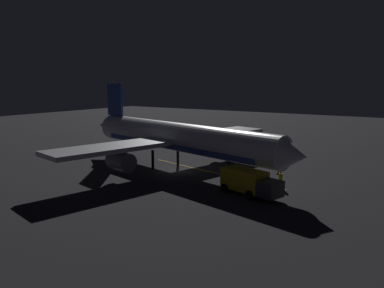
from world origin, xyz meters
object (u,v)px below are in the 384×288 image
traffic_cone_near_right (252,180)px  baggage_truck (249,183)px  airliner (175,138)px  traffic_cone_near_left (278,172)px  ground_crew_worker (281,179)px  catering_truck (247,150)px

traffic_cone_near_right → baggage_truck: bearing=21.4°
airliner → baggage_truck: 13.71m
traffic_cone_near_left → traffic_cone_near_right: same height
ground_crew_worker → catering_truck: bearing=-141.5°
baggage_truck → ground_crew_worker: 4.66m
baggage_truck → catering_truck: bearing=-153.9°
catering_truck → traffic_cone_near_left: (6.79, 7.40, -0.93)m
baggage_truck → catering_truck: (-16.59, -8.13, -0.10)m
catering_truck → airliner: bearing=-20.5°
catering_truck → baggage_truck: bearing=26.1°
baggage_truck → airliner: bearing=-112.1°
ground_crew_worker → traffic_cone_near_left: (-5.43, -2.31, -0.64)m
traffic_cone_near_left → traffic_cone_near_right: size_ratio=1.00×
ground_crew_worker → traffic_cone_near_left: 5.93m
ground_crew_worker → traffic_cone_near_left: bearing=-156.9°
catering_truck → traffic_cone_near_right: catering_truck is taller
catering_truck → traffic_cone_near_right: bearing=27.8°
baggage_truck → traffic_cone_near_right: 4.91m
baggage_truck → traffic_cone_near_right: bearing=-158.6°
airliner → ground_crew_worker: airliner is taller
baggage_truck → catering_truck: size_ratio=1.20×
catering_truck → traffic_cone_near_left: catering_truck is taller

